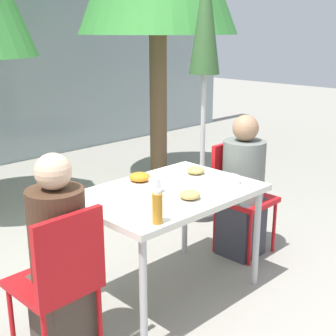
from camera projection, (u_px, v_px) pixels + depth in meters
The scene contains 13 objects.
ground_plane at pixel (168, 293), 3.23m from camera, with size 24.00×24.00×0.00m, color gray.
dining_table at pixel (168, 200), 3.04m from camera, with size 1.17×0.81×0.75m.
chair_left at pixel (60, 275), 2.42m from camera, with size 0.41×0.41×0.89m.
person_left at pixel (60, 262), 2.50m from camera, with size 0.30×0.30×1.15m.
chair_right at pixel (238, 188), 3.74m from camera, with size 0.41×0.41×0.89m.
person_right at pixel (243, 191), 3.65m from camera, with size 0.33×0.33×1.14m.
closed_umbrella at pixel (205, 35), 4.10m from camera, with size 0.36×0.36×2.38m.
plate_0 at pixel (140, 179), 3.16m from camera, with size 0.26×0.26×0.07m.
plate_1 at pixel (190, 197), 2.82m from camera, with size 0.23×0.23×0.07m.
plate_2 at pixel (195, 172), 3.32m from camera, with size 0.23×0.23×0.07m.
bottle at pixel (157, 208), 2.48m from camera, with size 0.06×0.06×0.19m.
drinking_cup at pixel (155, 185), 2.97m from camera, with size 0.08×0.08×0.09m.
salad_bowl at pixel (226, 180), 3.15m from camera, with size 0.19×0.19×0.05m.
Camera 1 is at (-2.00, -2.04, 1.74)m, focal length 50.00 mm.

